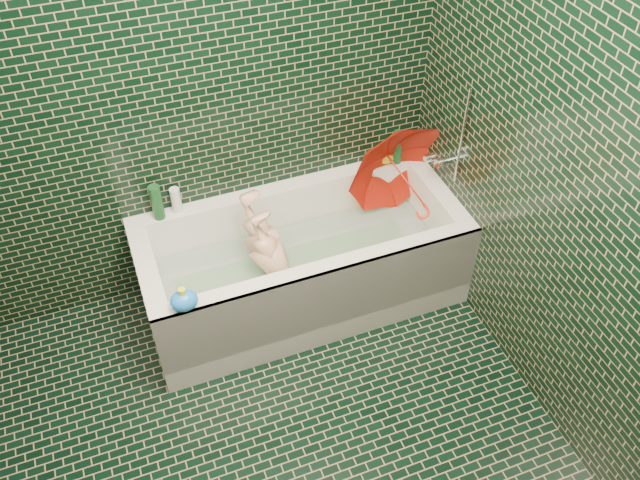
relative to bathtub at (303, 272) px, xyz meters
name	(u,v)px	position (x,y,z in m)	size (l,w,h in m)	color
wall_back	(179,85)	(-0.45, 0.39, 1.04)	(2.80, 2.80, 0.00)	black
wall_right	(605,204)	(0.85, -1.01, 1.04)	(2.80, 2.80, 0.00)	black
bathtub	(303,272)	(0.00, 0.00, 0.00)	(1.70, 0.75, 0.55)	white
bath_mat	(302,276)	(0.00, 0.02, -0.06)	(1.35, 0.47, 0.01)	green
water	(302,258)	(0.00, 0.02, 0.09)	(1.48, 0.53, 0.00)	silver
faucet	(447,156)	(0.81, 0.01, 0.56)	(0.18, 0.19, 0.55)	silver
child	(278,267)	(-0.15, -0.01, 0.10)	(0.34, 0.22, 0.93)	#EFB595
umbrella	(407,182)	(0.64, 0.08, 0.38)	(0.58, 0.58, 0.51)	red
soap_bottle_a	(411,153)	(0.80, 0.36, 0.34)	(0.10, 0.10, 0.26)	white
soap_bottle_b	(409,155)	(0.79, 0.35, 0.34)	(0.08, 0.08, 0.17)	#3E1C69
soap_bottle_c	(392,158)	(0.68, 0.36, 0.34)	(0.12, 0.12, 0.16)	#144920
bottle_right_tall	(397,147)	(0.69, 0.32, 0.44)	(0.06, 0.06, 0.20)	#144920
bottle_right_pump	(400,145)	(0.72, 0.35, 0.43)	(0.05, 0.05, 0.17)	silver
bottle_left_tall	(157,202)	(-0.67, 0.33, 0.44)	(0.06, 0.06, 0.20)	#144920
bottle_left_short	(176,200)	(-0.57, 0.35, 0.41)	(0.05, 0.05, 0.15)	white
rubber_duck	(387,157)	(0.63, 0.33, 0.38)	(0.12, 0.09, 0.10)	#FAF619
bath_toy	(184,300)	(-0.68, -0.32, 0.39)	(0.15, 0.14, 0.13)	#1B7DFA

